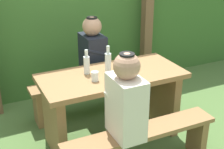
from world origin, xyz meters
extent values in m
plane|color=#4B6B35|center=(0.00, 0.00, 0.00)|extent=(12.00, 12.00, 0.00)
cube|color=#386528|center=(0.00, 1.66, 0.81)|extent=(6.40, 0.89, 1.63)
cube|color=brown|center=(1.01, 1.04, 1.11)|extent=(0.12, 0.12, 2.22)
cube|color=olive|center=(0.00, 0.00, 0.70)|extent=(1.40, 0.64, 0.05)
cube|color=olive|center=(-0.60, 0.00, 0.34)|extent=(0.08, 0.54, 0.68)
cube|color=olive|center=(0.60, 0.00, 0.34)|extent=(0.08, 0.54, 0.68)
cube|color=olive|center=(0.00, -0.58, 0.41)|extent=(1.40, 0.24, 0.04)
cube|color=olive|center=(0.62, -0.58, 0.20)|extent=(0.07, 0.22, 0.39)
cube|color=olive|center=(0.00, 0.58, 0.41)|extent=(1.40, 0.24, 0.04)
cube|color=olive|center=(-0.62, 0.58, 0.20)|extent=(0.07, 0.22, 0.39)
cube|color=olive|center=(0.62, 0.58, 0.20)|extent=(0.07, 0.22, 0.39)
cube|color=silver|center=(-0.15, -0.58, 0.69)|extent=(0.22, 0.34, 0.52)
sphere|color=tan|center=(-0.15, -0.58, 1.04)|extent=(0.21, 0.21, 0.21)
cylinder|color=black|center=(-0.15, -0.58, 1.13)|extent=(0.12, 0.12, 0.02)
cylinder|color=silver|center=(-0.15, -0.44, 0.79)|extent=(0.25, 0.07, 0.15)
cube|color=black|center=(0.04, 0.58, 0.69)|extent=(0.22, 0.34, 0.52)
sphere|color=tan|center=(0.04, 0.58, 1.04)|extent=(0.21, 0.21, 0.21)
cylinder|color=black|center=(0.04, 0.58, 1.13)|extent=(0.12, 0.12, 0.02)
cylinder|color=black|center=(0.04, 0.44, 0.79)|extent=(0.25, 0.07, 0.15)
cylinder|color=silver|center=(-0.21, -0.08, 0.77)|extent=(0.07, 0.07, 0.09)
cylinder|color=silver|center=(-0.01, 0.06, 0.82)|extent=(0.06, 0.06, 0.19)
cylinder|color=silver|center=(-0.01, 0.06, 0.95)|extent=(0.03, 0.03, 0.08)
cylinder|color=silver|center=(-0.21, 0.11, 0.81)|extent=(0.06, 0.06, 0.17)
cylinder|color=silver|center=(-0.21, 0.11, 0.93)|extent=(0.03, 0.03, 0.07)
camera|label=1|loc=(-1.22, -2.56, 1.96)|focal=51.74mm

